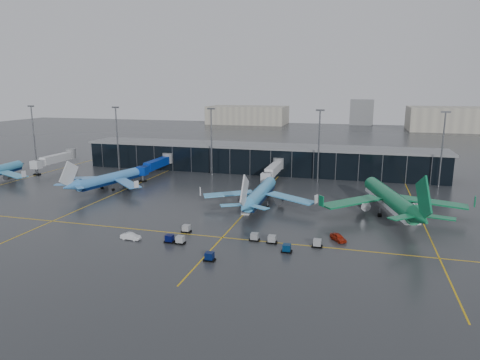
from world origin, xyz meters
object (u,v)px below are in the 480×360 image
(airliner_arkefly, at_px, (111,172))
(service_van_red, at_px, (338,237))
(service_van_white, at_px, (131,236))
(airliner_aer_lingus, at_px, (391,189))
(baggage_carts, at_px, (234,241))
(airliner_klm_near, at_px, (260,186))
(mobile_airstair, at_px, (246,211))

(airliner_arkefly, relative_size, service_van_red, 7.80)
(airliner_arkefly, bearing_deg, service_van_white, -40.28)
(airliner_arkefly, height_order, service_van_white, airliner_arkefly)
(airliner_aer_lingus, xyz_separation_m, baggage_carts, (-33.40, -32.45, -6.24))
(baggage_carts, relative_size, service_van_white, 7.32)
(airliner_arkefly, bearing_deg, airliner_klm_near, 5.52)
(airliner_aer_lingus, xyz_separation_m, service_van_red, (-11.96, -24.01, -6.20))
(baggage_carts, distance_m, service_van_red, 23.04)
(mobile_airstair, distance_m, service_van_white, 32.75)
(baggage_carts, bearing_deg, airliner_arkefly, 144.26)
(airliner_klm_near, relative_size, baggage_carts, 1.15)
(service_van_white, bearing_deg, service_van_red, -71.87)
(service_van_red, bearing_deg, airliner_arkefly, 123.32)
(mobile_airstair, xyz_separation_m, service_van_white, (-19.60, -26.24, -0.02))
(airliner_klm_near, height_order, baggage_carts, airliner_klm_near)
(service_van_red, bearing_deg, airliner_klm_near, 100.06)
(service_van_red, bearing_deg, service_van_white, 159.61)
(service_van_white, bearing_deg, airliner_aer_lingus, -54.14)
(airliner_aer_lingus, bearing_deg, baggage_carts, -150.63)
(airliner_klm_near, height_order, service_van_red, airliner_klm_near)
(airliner_klm_near, bearing_deg, service_van_red, -45.13)
(baggage_carts, distance_m, service_van_white, 23.11)
(airliner_aer_lingus, xyz_separation_m, mobile_airstair, (-36.73, -9.18, -6.23))
(service_van_white, bearing_deg, mobile_airstair, -33.05)
(baggage_carts, height_order, service_van_red, baggage_carts)
(airliner_arkefly, bearing_deg, mobile_airstair, -3.56)
(airliner_arkefly, relative_size, service_van_white, 7.98)
(service_van_red, bearing_deg, baggage_carts, 166.67)
(airliner_arkefly, relative_size, mobile_airstair, 10.57)
(airliner_aer_lingus, xyz_separation_m, service_van_white, (-56.32, -35.43, -6.24))
(airliner_arkefly, distance_m, airliner_klm_near, 52.59)
(airliner_klm_near, distance_m, mobile_airstair, 9.78)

